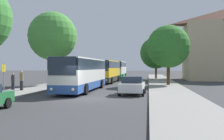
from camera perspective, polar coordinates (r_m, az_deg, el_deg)
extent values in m
plane|color=#38383A|center=(19.85, -6.64, -6.28)|extent=(300.00, 300.00, 0.00)
cube|color=gray|center=(19.32, 14.02, -6.26)|extent=(4.00, 120.00, 0.15)
cube|color=#2D519E|center=(26.33, -6.47, -3.20)|extent=(2.63, 11.99, 0.70)
cube|color=silver|center=(26.28, -6.48, -1.15)|extent=(2.63, 11.99, 1.18)
cube|color=#232D3D|center=(26.27, -6.48, 1.17)|extent=(2.65, 11.75, 0.95)
cube|color=silver|center=(26.28, -6.48, 2.34)|extent=(2.57, 11.75, 0.12)
cube|color=#232D3D|center=(20.52, -10.83, 0.89)|extent=(2.25, 0.08, 1.45)
sphere|color=#F4EAC1|center=(20.88, -13.11, -4.13)|extent=(0.24, 0.24, 0.24)
sphere|color=#F4EAC1|center=(20.30, -8.50, -4.25)|extent=(0.24, 0.24, 0.24)
cylinder|color=black|center=(23.30, -11.74, -4.02)|extent=(0.31, 1.00, 1.00)
cylinder|color=black|center=(22.56, -5.77, -4.16)|extent=(0.31, 1.00, 1.00)
cylinder|color=black|center=(30.12, -7.00, -2.95)|extent=(0.31, 1.00, 1.00)
cylinder|color=black|center=(29.55, -2.32, -3.02)|extent=(0.31, 1.00, 1.00)
cube|color=#2D2D2D|center=(40.02, -1.04, -1.87)|extent=(2.68, 10.92, 0.70)
cube|color=yellow|center=(39.99, -1.04, -0.45)|extent=(2.68, 10.92, 1.28)
cube|color=#232D3D|center=(39.98, -1.04, 1.15)|extent=(2.69, 10.71, 0.95)
cube|color=yellow|center=(39.99, -1.04, 1.91)|extent=(2.62, 10.70, 0.12)
cube|color=#232D3D|center=(34.62, -2.65, 0.97)|extent=(2.19, 0.11, 1.45)
sphere|color=#F4EAC1|center=(34.83, -4.03, -2.20)|extent=(0.24, 0.24, 0.24)
sphere|color=#F4EAC1|center=(34.48, -1.27, -2.22)|extent=(0.24, 0.24, 0.24)
cylinder|color=black|center=(37.08, -3.79, -2.27)|extent=(0.32, 1.01, 1.00)
cylinder|color=black|center=(36.61, -0.08, -2.31)|extent=(0.32, 1.01, 1.00)
cylinder|color=black|center=(43.45, -1.85, -1.84)|extent=(0.32, 1.01, 1.00)
cylinder|color=black|center=(43.05, 1.33, -1.86)|extent=(0.32, 1.01, 1.00)
cube|color=#238942|center=(55.96, 1.35, -1.15)|extent=(2.56, 11.95, 0.70)
cube|color=silver|center=(55.94, 1.35, -0.04)|extent=(2.56, 11.95, 1.47)
cube|color=#232D3D|center=(55.93, 1.35, 1.20)|extent=(2.59, 11.71, 0.95)
cube|color=silver|center=(55.94, 1.35, 1.75)|extent=(2.51, 11.71, 0.12)
cube|color=#232D3D|center=(49.98, 0.60, 1.10)|extent=(2.25, 0.07, 1.45)
sphere|color=#F4EAC1|center=(50.10, -0.40, -1.32)|extent=(0.24, 0.24, 0.24)
sphere|color=#F4EAC1|center=(49.89, 1.59, -1.33)|extent=(0.24, 0.24, 0.24)
cylinder|color=black|center=(52.57, -0.43, -1.40)|extent=(0.31, 1.00, 1.00)
cylinder|color=black|center=(52.28, 2.28, -1.41)|extent=(0.31, 1.00, 1.00)
cylinder|color=black|center=(59.66, 0.53, -1.16)|extent=(0.31, 1.00, 1.00)
cylinder|color=black|center=(59.41, 2.92, -1.17)|extent=(0.31, 1.00, 1.00)
cylinder|color=black|center=(16.44, -21.78, -6.68)|extent=(0.20, 0.62, 0.62)
cube|color=silver|center=(22.71, 4.48, -3.70)|extent=(2.10, 4.03, 0.72)
cube|color=#232D3D|center=(22.83, 4.53, -2.07)|extent=(1.79, 2.12, 0.56)
cylinder|color=black|center=(21.44, 6.72, -4.93)|extent=(0.23, 0.63, 0.62)
cylinder|color=black|center=(21.65, 1.60, -4.87)|extent=(0.23, 0.63, 0.62)
cylinder|color=black|center=(23.88, 7.10, -4.36)|extent=(0.23, 0.63, 0.62)
cylinder|color=black|center=(24.07, 2.49, -4.31)|extent=(0.23, 0.63, 0.62)
cylinder|color=gray|center=(22.51, -22.51, -1.92)|extent=(0.08, 0.08, 2.51)
cube|color=yellow|center=(22.49, -22.52, 0.39)|extent=(0.03, 0.45, 0.60)
cylinder|color=#23232D|center=(26.79, -19.10, -3.22)|extent=(0.30, 0.30, 0.90)
cylinder|color=olive|center=(26.75, -19.11, -1.47)|extent=(0.36, 0.36, 0.75)
sphere|color=tan|center=(26.74, -19.11, -0.41)|extent=(0.24, 0.24, 0.24)
cylinder|color=#23232D|center=(27.66, -20.75, -3.22)|extent=(0.30, 0.30, 0.79)
cylinder|color=#333338|center=(27.62, -20.75, -1.72)|extent=(0.36, 0.36, 0.66)
sphere|color=tan|center=(27.61, -20.76, -0.82)|extent=(0.21, 0.21, 0.21)
cylinder|color=brown|center=(33.96, -12.78, 0.11)|extent=(0.40, 0.40, 3.85)
sphere|color=#428938|center=(34.18, -12.80, 7.21)|extent=(6.13, 6.13, 6.13)
cylinder|color=#513D23|center=(51.37, 9.55, -0.35)|extent=(0.40, 0.40, 2.69)
sphere|color=#286023|center=(51.43, 9.56, 3.72)|extent=(6.13, 6.13, 6.13)
cylinder|color=#47331E|center=(33.85, 12.16, -0.78)|extent=(0.40, 0.40, 2.81)
sphere|color=#2D7028|center=(33.94, 12.18, 5.04)|extent=(5.42, 5.42, 5.42)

